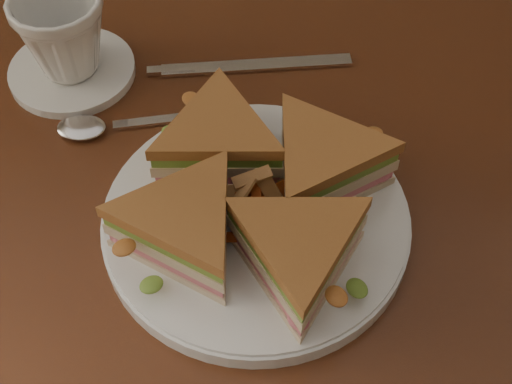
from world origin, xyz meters
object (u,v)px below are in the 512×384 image
at_px(table, 257,212).
at_px(sandwich_wedges, 256,196).
at_px(saucer, 72,71).
at_px(plate, 256,221).
at_px(coffee_cup, 62,35).
at_px(spoon, 106,126).
at_px(knife, 243,67).

bearing_deg(table, sandwich_wedges, -89.62).
bearing_deg(saucer, table, -27.53).
relative_size(plate, coffee_cup, 2.88).
relative_size(table, coffee_cup, 12.98).
bearing_deg(saucer, spoon, -58.82).
bearing_deg(spoon, saucer, 110.56).
height_order(spoon, knife, spoon).
distance_m(spoon, saucer, 0.09).
bearing_deg(sandwich_wedges, plate, 180.00).
distance_m(plate, spoon, 0.19).
bearing_deg(plate, sandwich_wedges, 0.00).
distance_m(sandwich_wedges, spoon, 0.19).
xyz_separation_m(sandwich_wedges, spoon, (-0.15, 0.11, -0.04)).
distance_m(table, spoon, 0.18).
xyz_separation_m(plate, knife, (-0.02, 0.20, -0.01)).
distance_m(table, saucer, 0.24).
height_order(plate, saucer, plate).
xyz_separation_m(plate, saucer, (-0.20, 0.19, -0.00)).
height_order(knife, saucer, saucer).
relative_size(table, plate, 4.50).
relative_size(plate, spoon, 1.46).
relative_size(table, saucer, 9.21).
distance_m(table, plate, 0.14).
distance_m(knife, coffee_cup, 0.18).
height_order(table, plate, plate).
xyz_separation_m(table, coffee_cup, (-0.19, 0.10, 0.15)).
bearing_deg(sandwich_wedges, knife, 95.16).
xyz_separation_m(sandwich_wedges, knife, (-0.02, 0.20, -0.04)).
distance_m(sandwich_wedges, coffee_cup, 0.27).
relative_size(saucer, coffee_cup, 1.41).
distance_m(sandwich_wedges, knife, 0.21).
height_order(table, spoon, spoon).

